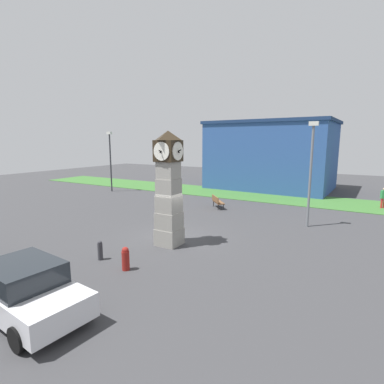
{
  "coord_description": "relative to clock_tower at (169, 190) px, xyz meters",
  "views": [
    {
      "loc": [
        8.13,
        -12.05,
        4.91
      ],
      "look_at": [
        0.1,
        1.72,
        2.2
      ],
      "focal_mm": 28.0,
      "sensor_mm": 36.0,
      "label": 1
    }
  ],
  "objects": [
    {
      "name": "ground_plane",
      "position": [
        -0.24,
        0.69,
        -2.67
      ],
      "size": [
        76.3,
        76.3,
        0.0
      ],
      "primitive_type": "plane",
      "color": "#38383A"
    },
    {
      "name": "clock_tower",
      "position": [
        0.0,
        0.0,
        0.0
      ],
      "size": [
        1.37,
        1.37,
        5.39
      ],
      "color": "gray",
      "rests_on": "ground_plane"
    },
    {
      "name": "bollard_near_tower",
      "position": [
        -1.43,
        -3.01,
        -2.25
      ],
      "size": [
        0.21,
        0.21,
        0.83
      ],
      "color": "#333338",
      "rests_on": "ground_plane"
    },
    {
      "name": "bollard_mid_row",
      "position": [
        0.2,
        -3.24,
        -2.2
      ],
      "size": [
        0.29,
        0.29,
        0.93
      ],
      "color": "maroon",
      "rests_on": "ground_plane"
    },
    {
      "name": "car_by_building",
      "position": [
        -0.04,
        -6.95,
        -1.88
      ],
      "size": [
        3.96,
        2.23,
        1.55
      ],
      "color": "silver",
      "rests_on": "ground_plane"
    },
    {
      "name": "bench",
      "position": [
        -1.44,
        8.35,
        -2.14
      ],
      "size": [
        1.45,
        1.55,
        0.9
      ],
      "color": "brown",
      "rests_on": "ground_plane"
    },
    {
      "name": "pedestrian_crossing_lot",
      "position": [
        9.18,
        14.35,
        -1.78
      ],
      "size": [
        0.47,
        0.41,
        1.56
      ],
      "color": "red",
      "rests_on": "ground_plane"
    },
    {
      "name": "street_lamp_near_road",
      "position": [
        5.19,
        6.58,
        0.82
      ],
      "size": [
        0.5,
        0.24,
        5.99
      ],
      "color": "slate",
      "rests_on": "ground_plane"
    },
    {
      "name": "street_lamp_far_side",
      "position": [
        -13.74,
        9.92,
        0.72
      ],
      "size": [
        0.5,
        0.24,
        5.8
      ],
      "color": "#333338",
      "rests_on": "ground_plane"
    },
    {
      "name": "warehouse_blue_far",
      "position": [
        -0.83,
        20.02,
        0.8
      ],
      "size": [
        12.56,
        8.93,
        6.92
      ],
      "color": "#2D5193",
      "rests_on": "ground_plane"
    },
    {
      "name": "grass_verge_far",
      "position": [
        -3.94,
        14.68,
        -2.65
      ],
      "size": [
        45.78,
        5.38,
        0.04
      ],
      "primitive_type": "cube",
      "color": "#386B2D",
      "rests_on": "ground_plane"
    }
  ]
}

